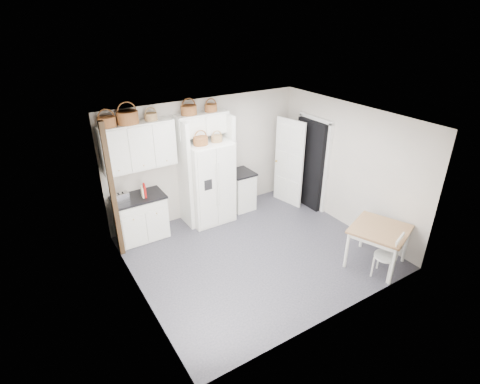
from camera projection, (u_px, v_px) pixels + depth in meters
floor at (256, 252)px, 7.24m from camera, size 4.50×4.50×0.00m
ceiling at (259, 121)px, 6.08m from camera, size 4.50×4.50×0.00m
wall_back at (206, 158)px, 8.18m from camera, size 4.50×0.00×4.50m
wall_left at (134, 227)px, 5.59m from camera, size 0.00×4.00×4.00m
wall_right at (347, 167)px, 7.73m from camera, size 0.00×4.00×4.00m
refrigerator at (209, 182)px, 8.00m from camera, size 0.93×0.75×1.80m
base_cab_left at (141, 218)px, 7.54m from camera, size 0.96×0.61×0.89m
base_cab_right at (241, 191)px, 8.67m from camera, size 0.49×0.59×0.87m
dining_table at (377, 246)px, 6.74m from camera, size 1.20×1.20×0.77m
windsor_chair at (386, 256)px, 6.43m from camera, size 0.51×0.49×0.83m
counter_left at (138, 197)px, 7.33m from camera, size 1.00×0.65×0.04m
counter_right at (241, 173)px, 8.47m from camera, size 0.53×0.63×0.04m
toaster at (121, 198)px, 7.05m from camera, size 0.29×0.19×0.19m
cookbook_red at (145, 190)px, 7.26m from camera, size 0.07×0.18×0.26m
cookbook_cream at (142, 192)px, 7.25m from camera, size 0.05×0.15×0.22m
basket_upper_a at (107, 122)px, 6.60m from camera, size 0.32×0.32×0.18m
basket_upper_b at (128, 118)px, 6.76m from camera, size 0.39×0.39×0.23m
basket_upper_c at (151, 117)px, 6.99m from camera, size 0.24×0.24×0.14m
basket_bridge_a at (189, 110)px, 7.35m from camera, size 0.32×0.32×0.18m
basket_bridge_b at (211, 108)px, 7.59m from camera, size 0.26×0.26×0.15m
basket_fridge_a at (201, 141)px, 7.40m from camera, size 0.30×0.30×0.16m
basket_fridge_b at (217, 139)px, 7.58m from camera, size 0.23×0.23×0.13m
upper_cabinet at (138, 146)px, 7.07m from camera, size 1.40×0.34×0.90m
bridge_cabinet at (202, 124)px, 7.61m from camera, size 1.12×0.34×0.45m
fridge_panel_left at (184, 175)px, 7.71m from camera, size 0.08×0.60×2.30m
fridge_panel_right at (227, 165)px, 8.19m from camera, size 0.08×0.60×2.30m
trim_post at (113, 193)px, 6.64m from camera, size 0.09×0.09×2.60m
doorway_void at (310, 164)px, 8.57m from camera, size 0.18×0.85×2.05m
door_slab at (289, 163)px, 8.65m from camera, size 0.21×0.79×2.05m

